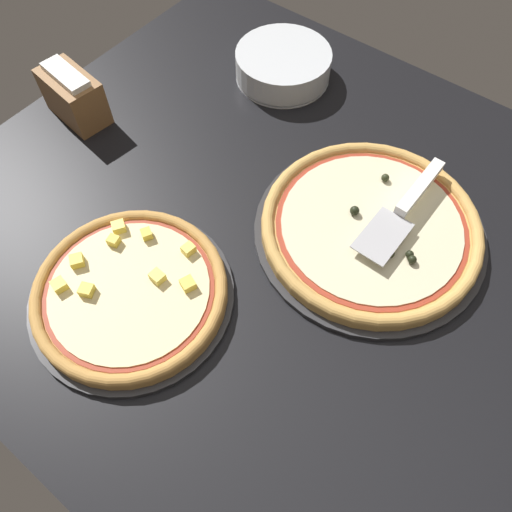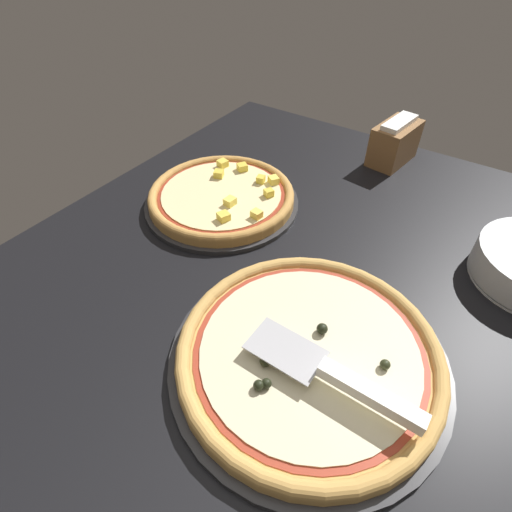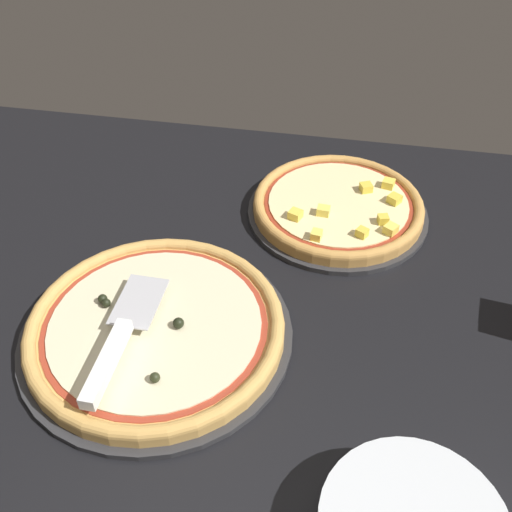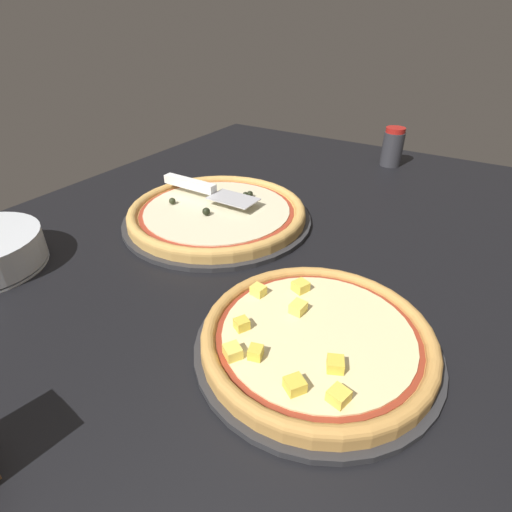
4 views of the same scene
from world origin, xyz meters
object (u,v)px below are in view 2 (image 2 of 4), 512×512
object	(u,v)px
serving_spatula	(351,384)
pizza_front	(308,354)
napkin_holder	(395,142)
pizza_back	(222,195)

from	to	relation	value
serving_spatula	pizza_front	bearing A→B (deg)	69.24
pizza_front	serving_spatula	bearing A→B (deg)	-110.76
pizza_front	napkin_holder	size ratio (longest dim) A/B	2.71
pizza_front	serving_spatula	distance (cm)	8.77
pizza_front	pizza_back	world-z (taller)	same
serving_spatula	napkin_holder	distance (cm)	70.71
pizza_back	serving_spatula	world-z (taller)	serving_spatula
pizza_front	napkin_holder	xyz separation A→B (cm)	(65.26, 11.21, 2.88)
pizza_front	pizza_back	size ratio (longest dim) A/B	1.22
pizza_back	napkin_holder	world-z (taller)	napkin_holder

